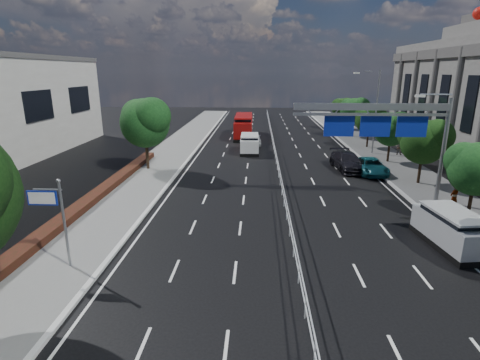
{
  "coord_description": "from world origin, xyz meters",
  "views": [
    {
      "loc": [
        -1.83,
        -15.22,
        8.86
      ],
      "look_at": [
        -2.9,
        6.85,
        2.4
      ],
      "focal_mm": 28.0,
      "sensor_mm": 36.0,
      "label": 1
    }
  ],
  "objects_px": {
    "overhead_gantry": "(388,122)",
    "pedestrian_a": "(454,198)",
    "near_car_silver": "(253,138)",
    "silver_minivan": "(452,229)",
    "toilet_sign": "(52,209)",
    "pedestrian_b": "(399,147)",
    "near_car_dark": "(245,115)",
    "parked_car_teal": "(371,166)",
    "white_minivan": "(250,144)",
    "parked_car_dark": "(347,161)",
    "red_bus": "(244,125)"
  },
  "relations": [
    {
      "from": "overhead_gantry",
      "to": "pedestrian_a",
      "type": "relative_size",
      "value": 5.64
    },
    {
      "from": "near_car_dark",
      "to": "pedestrian_b",
      "type": "relative_size",
      "value": 2.45
    },
    {
      "from": "parked_car_dark",
      "to": "pedestrian_b",
      "type": "height_order",
      "value": "pedestrian_b"
    },
    {
      "from": "overhead_gantry",
      "to": "near_car_silver",
      "type": "xyz_separation_m",
      "value": [
        -9.2,
        20.74,
        -4.78
      ]
    },
    {
      "from": "parked_car_dark",
      "to": "silver_minivan",
      "type": "bearing_deg",
      "value": -89.19
    },
    {
      "from": "near_car_dark",
      "to": "pedestrian_a",
      "type": "xyz_separation_m",
      "value": [
        15.09,
        -48.69,
        0.37
      ]
    },
    {
      "from": "red_bus",
      "to": "parked_car_dark",
      "type": "bearing_deg",
      "value": -60.56
    },
    {
      "from": "white_minivan",
      "to": "pedestrian_b",
      "type": "height_order",
      "value": "white_minivan"
    },
    {
      "from": "near_car_silver",
      "to": "pedestrian_b",
      "type": "height_order",
      "value": "pedestrian_b"
    },
    {
      "from": "pedestrian_b",
      "to": "white_minivan",
      "type": "bearing_deg",
      "value": 40.29
    },
    {
      "from": "silver_minivan",
      "to": "parked_car_dark",
      "type": "relative_size",
      "value": 0.89
    },
    {
      "from": "overhead_gantry",
      "to": "parked_car_dark",
      "type": "relative_size",
      "value": 1.87
    },
    {
      "from": "white_minivan",
      "to": "red_bus",
      "type": "height_order",
      "value": "red_bus"
    },
    {
      "from": "parked_car_teal",
      "to": "white_minivan",
      "type": "bearing_deg",
      "value": 142.97
    },
    {
      "from": "white_minivan",
      "to": "silver_minivan",
      "type": "height_order",
      "value": "white_minivan"
    },
    {
      "from": "near_car_silver",
      "to": "silver_minivan",
      "type": "height_order",
      "value": "silver_minivan"
    },
    {
      "from": "overhead_gantry",
      "to": "near_car_silver",
      "type": "relative_size",
      "value": 2.1
    },
    {
      "from": "silver_minivan",
      "to": "pedestrian_a",
      "type": "bearing_deg",
      "value": 56.11
    },
    {
      "from": "near_car_silver",
      "to": "overhead_gantry",
      "type": "bearing_deg",
      "value": 110.96
    },
    {
      "from": "silver_minivan",
      "to": "parked_car_dark",
      "type": "distance_m",
      "value": 15.91
    },
    {
      "from": "parked_car_teal",
      "to": "pedestrian_b",
      "type": "distance_m",
      "value": 9.12
    },
    {
      "from": "near_car_silver",
      "to": "silver_minivan",
      "type": "relative_size",
      "value": 1.0
    },
    {
      "from": "white_minivan",
      "to": "red_bus",
      "type": "relative_size",
      "value": 0.47
    },
    {
      "from": "overhead_gantry",
      "to": "pedestrian_b",
      "type": "relative_size",
      "value": 6.06
    },
    {
      "from": "near_car_dark",
      "to": "pedestrian_a",
      "type": "height_order",
      "value": "pedestrian_a"
    },
    {
      "from": "near_car_dark",
      "to": "near_car_silver",
      "type": "bearing_deg",
      "value": 98.66
    },
    {
      "from": "silver_minivan",
      "to": "near_car_silver",
      "type": "bearing_deg",
      "value": 104.31
    },
    {
      "from": "near_car_dark",
      "to": "parked_car_teal",
      "type": "relative_size",
      "value": 0.84
    },
    {
      "from": "near_car_silver",
      "to": "silver_minivan",
      "type": "bearing_deg",
      "value": 108.34
    },
    {
      "from": "toilet_sign",
      "to": "near_car_silver",
      "type": "height_order",
      "value": "toilet_sign"
    },
    {
      "from": "white_minivan",
      "to": "pedestrian_a",
      "type": "xyz_separation_m",
      "value": [
        13.53,
        -18.15,
        0.05
      ]
    },
    {
      "from": "silver_minivan",
      "to": "parked_car_teal",
      "type": "relative_size",
      "value": 0.99
    },
    {
      "from": "parked_car_dark",
      "to": "near_car_silver",
      "type": "bearing_deg",
      "value": 121.54
    },
    {
      "from": "toilet_sign",
      "to": "parked_car_teal",
      "type": "bearing_deg",
      "value": 42.53
    },
    {
      "from": "near_car_dark",
      "to": "toilet_sign",
      "type": "bearing_deg",
      "value": 87.89
    },
    {
      "from": "white_minivan",
      "to": "pedestrian_b",
      "type": "relative_size",
      "value": 2.8
    },
    {
      "from": "red_bus",
      "to": "parked_car_dark",
      "type": "height_order",
      "value": "red_bus"
    },
    {
      "from": "overhead_gantry",
      "to": "pedestrian_b",
      "type": "bearing_deg",
      "value": 66.28
    },
    {
      "from": "overhead_gantry",
      "to": "near_car_dark",
      "type": "distance_m",
      "value": 48.24
    },
    {
      "from": "near_car_silver",
      "to": "pedestrian_b",
      "type": "xyz_separation_m",
      "value": [
        15.86,
        -5.58,
        0.15
      ]
    },
    {
      "from": "silver_minivan",
      "to": "pedestrian_a",
      "type": "distance_m",
      "value": 5.46
    },
    {
      "from": "white_minivan",
      "to": "pedestrian_a",
      "type": "height_order",
      "value": "white_minivan"
    },
    {
      "from": "toilet_sign",
      "to": "near_car_silver",
      "type": "bearing_deg",
      "value": 74.57
    },
    {
      "from": "toilet_sign",
      "to": "pedestrian_b",
      "type": "relative_size",
      "value": 2.57
    },
    {
      "from": "silver_minivan",
      "to": "pedestrian_b",
      "type": "distance_m",
      "value": 22.61
    },
    {
      "from": "toilet_sign",
      "to": "red_bus",
      "type": "xyz_separation_m",
      "value": [
        7.11,
        36.88,
        -1.39
      ]
    },
    {
      "from": "red_bus",
      "to": "pedestrian_b",
      "type": "xyz_separation_m",
      "value": [
        17.24,
        -11.67,
        -0.57
      ]
    },
    {
      "from": "red_bus",
      "to": "parked_car_teal",
      "type": "bearing_deg",
      "value": -58.33
    },
    {
      "from": "white_minivan",
      "to": "parked_car_teal",
      "type": "xyz_separation_m",
      "value": [
        11.06,
        -8.55,
        -0.32
      ]
    },
    {
      "from": "toilet_sign",
      "to": "pedestrian_b",
      "type": "bearing_deg",
      "value": 45.99
    }
  ]
}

